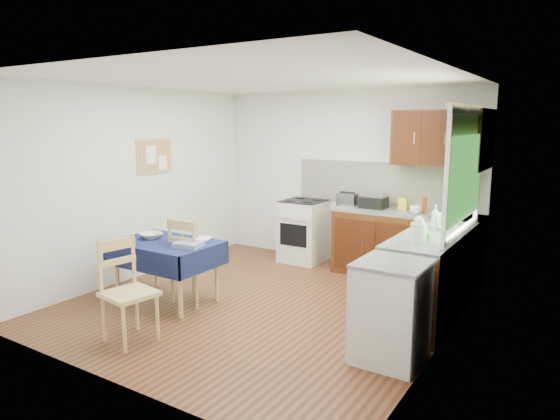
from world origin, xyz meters
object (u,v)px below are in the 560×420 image
Objects in this scene: dining_table at (166,250)px; toaster at (347,200)px; chair_near at (126,287)px; chair_far at (191,257)px; sandwich_press at (374,201)px; dish_rack at (442,226)px; kettle at (419,231)px.

dining_table is 2.61m from toaster.
toaster is at bearing -4.00° from chair_near.
chair_far is 1.02× the size of chair_near.
dish_rack is at bearing -24.90° from sandwich_press.
toaster reaches higher than chair_near.
dining_table is 2.84m from sandwich_press.
kettle is at bearing -60.19° from toaster.
dish_rack reaches higher than chair_far.
chair_far is 3.06× the size of sandwich_press.
dining_table is 2.79m from kettle.
dish_rack is (2.26, 2.48, 0.40)m from chair_near.
sandwich_press is at bearing 37.18° from dining_table.
chair_far is at bearing -126.99° from toaster.
dining_table is at bearing -127.00° from dish_rack.
kettle is at bearing -167.65° from chair_far.
sandwich_press is 1.25× the size of kettle.
toaster is (0.95, 2.15, 0.46)m from chair_far.
chair_near is 3.71× the size of toaster.
kettle is (2.67, 0.71, 0.41)m from dining_table.
sandwich_press is 1.97m from kettle.
toaster is 0.37m from sandwich_press.
chair_near is at bearing -143.54° from kettle.
chair_far is 2.65× the size of dish_rack.
chair_near is 3.36m from toaster.
toaster is 0.70× the size of dish_rack.
chair_far reaches higher than chair_near.
sandwich_press reaches higher than chair_near.
sandwich_press is (1.56, 2.34, 0.39)m from dining_table.
chair_near is 2.83m from kettle.
chair_far is (0.25, 0.14, -0.08)m from dining_table.
toaster is 1.02× the size of kettle.
toaster is at bearing -114.80° from chair_far.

